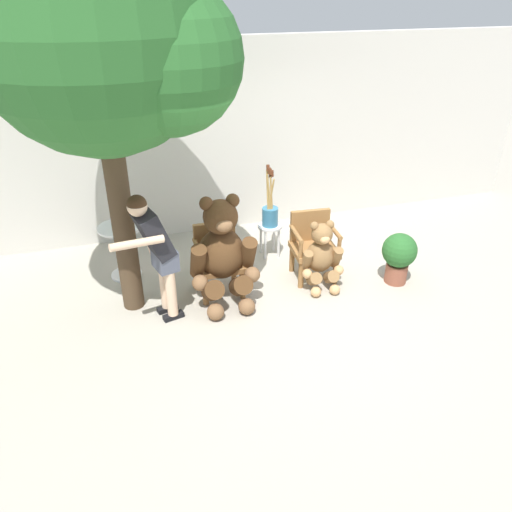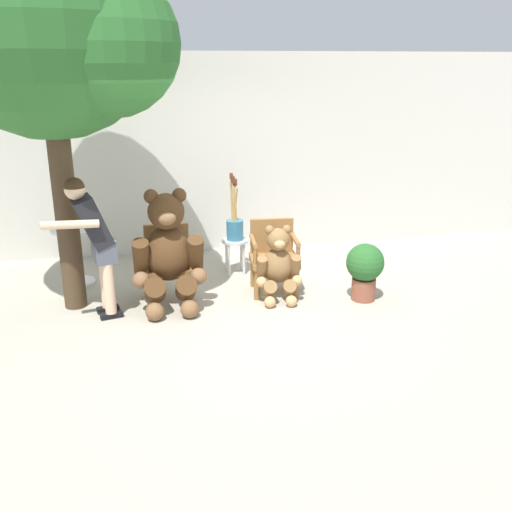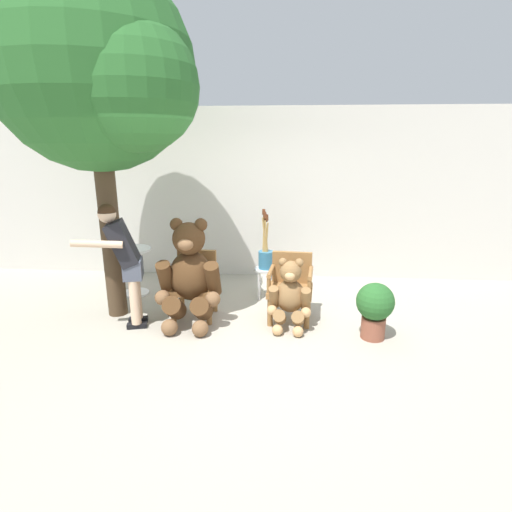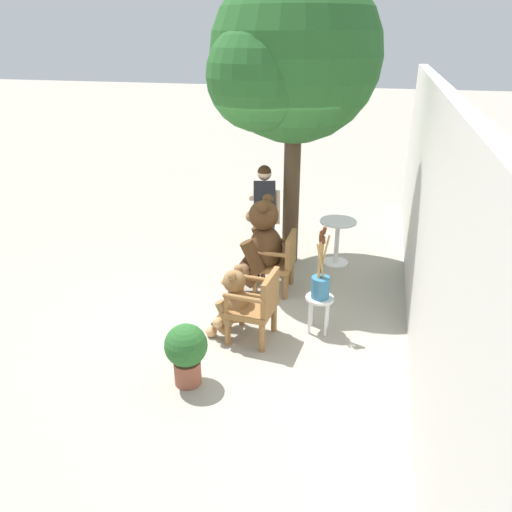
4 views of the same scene
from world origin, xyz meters
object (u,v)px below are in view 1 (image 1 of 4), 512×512
wooden_chair_left (218,258)px  white_stool (270,232)px  person_visitor (156,247)px  patio_tree (108,36)px  wooden_chair_right (313,244)px  brush_bucket (270,212)px  teddy_bear_small (321,256)px  teddy_bear_large (223,253)px  potted_plant (399,255)px  round_side_table (122,245)px

wooden_chair_left → white_stool: bearing=37.5°
person_visitor → patio_tree: patio_tree is taller
wooden_chair_right → brush_bucket: bearing=117.5°
teddy_bear_small → patio_tree: patio_tree is taller
wooden_chair_left → wooden_chair_right: 1.26m
wooden_chair_left → teddy_bear_large: size_ratio=0.63×
person_visitor → white_stool: 2.06m
wooden_chair_right → potted_plant: wooden_chair_right is taller
person_visitor → white_stool: bearing=32.8°
teddy_bear_large → potted_plant: (2.23, -0.23, -0.27)m
white_stool → round_side_table: round_side_table is taller
teddy_bear_large → teddy_bear_small: size_ratio=1.52×
teddy_bear_large → white_stool: size_ratio=2.95×
teddy_bear_large → potted_plant: size_ratio=1.99×
white_stool → patio_tree: size_ratio=0.11×
teddy_bear_large → white_stool: bearing=46.4°
teddy_bear_small → patio_tree: size_ratio=0.21×
patio_tree → brush_bucket: bearing=22.8°
teddy_bear_small → wooden_chair_right: bearing=88.1°
wooden_chair_right → person_visitor: 2.11m
round_side_table → patio_tree: 2.68m
person_visitor → white_stool: size_ratio=3.38×
wooden_chair_left → potted_plant: 2.29m
wooden_chair_right → person_visitor: (-2.02, -0.38, 0.46)m
teddy_bear_large → round_side_table: 1.47m
teddy_bear_large → patio_tree: bearing=170.5°
teddy_bear_large → white_stool: 1.34m
wooden_chair_left → white_stool: size_ratio=1.87×
wooden_chair_left → brush_bucket: 1.15m
round_side_table → potted_plant: 3.54m
teddy_bear_small → potted_plant: teddy_bear_small is taller
round_side_table → wooden_chair_right: bearing=-16.6°
potted_plant → teddy_bear_large: bearing=174.1°
white_stool → potted_plant: bearing=-41.5°
patio_tree → teddy_bear_large: bearing=-9.5°
brush_bucket → patio_tree: patio_tree is taller
teddy_bear_small → patio_tree: (-2.21, 0.20, 2.56)m
wooden_chair_right → wooden_chair_left: bearing=180.0°
white_stool → person_visitor: bearing=-147.2°
wooden_chair_left → white_stool: 1.14m
wooden_chair_left → brush_bucket: size_ratio=0.98×
patio_tree → wooden_chair_left: bearing=5.6°
wooden_chair_left → round_side_table: (-1.10, 0.70, -0.01)m
white_stool → potted_plant: (1.33, -1.18, 0.04)m
wooden_chair_left → brush_bucket: brush_bucket is taller
white_stool → potted_plant: size_ratio=0.68×
white_stool → round_side_table: 2.00m
brush_bucket → potted_plant: 1.80m
wooden_chair_left → teddy_bear_small: (1.25, -0.29, -0.02)m
wooden_chair_right → brush_bucket: 0.80m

